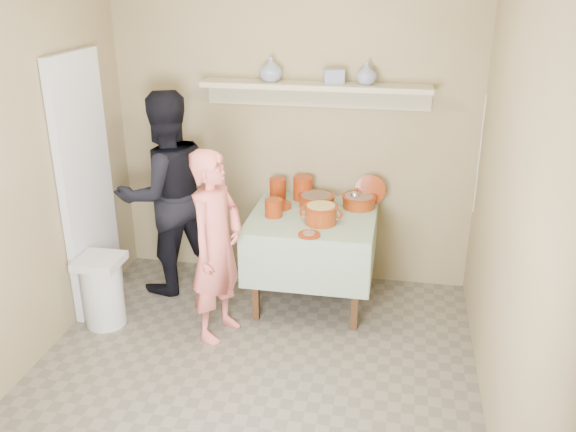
% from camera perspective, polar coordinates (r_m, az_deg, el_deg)
% --- Properties ---
extents(ground, '(3.50, 3.50, 0.00)m').
position_cam_1_polar(ground, '(4.10, -4.18, -16.25)').
color(ground, '#676051').
rests_on(ground, ground).
extents(tile_panel, '(0.06, 0.70, 2.00)m').
position_cam_1_polar(tile_panel, '(4.92, -18.33, 2.71)').
color(tile_panel, silver).
rests_on(tile_panel, ground).
extents(plate_stack_a, '(0.14, 0.14, 0.18)m').
position_cam_1_polar(plate_stack_a, '(5.05, -0.97, 2.54)').
color(plate_stack_a, maroon).
rests_on(plate_stack_a, serving_table).
extents(plate_stack_b, '(0.16, 0.16, 0.20)m').
position_cam_1_polar(plate_stack_b, '(5.04, 1.41, 2.63)').
color(plate_stack_b, maroon).
rests_on(plate_stack_b, serving_table).
extents(bowl_stack, '(0.14, 0.14, 0.14)m').
position_cam_1_polar(bowl_stack, '(4.70, -1.35, 0.76)').
color(bowl_stack, maroon).
rests_on(bowl_stack, serving_table).
extents(empty_bowl, '(0.15, 0.15, 0.04)m').
position_cam_1_polar(empty_bowl, '(4.88, -0.59, 1.00)').
color(empty_bowl, maroon).
rests_on(empty_bowl, serving_table).
extents(propped_lid, '(0.25, 0.07, 0.24)m').
position_cam_1_polar(propped_lid, '(4.98, 7.70, 2.43)').
color(propped_lid, maroon).
rests_on(propped_lid, serving_table).
extents(vase_right, '(0.20, 0.20, 0.17)m').
position_cam_1_polar(vase_right, '(4.80, 7.36, 13.10)').
color(vase_right, navy).
rests_on(vase_right, wall_shelf).
extents(vase_left, '(0.22, 0.22, 0.19)m').
position_cam_1_polar(vase_left, '(4.89, -1.61, 13.57)').
color(vase_left, navy).
rests_on(vase_left, wall_shelf).
extents(ceramic_box, '(0.18, 0.15, 0.11)m').
position_cam_1_polar(ceramic_box, '(4.82, 4.28, 12.90)').
color(ceramic_box, navy).
rests_on(ceramic_box, wall_shelf).
extents(person_cook, '(0.48, 0.60, 1.42)m').
position_cam_1_polar(person_cook, '(4.36, -6.72, -2.84)').
color(person_cook, '#DF6660').
rests_on(person_cook, ground).
extents(person_helper, '(1.04, 1.02, 1.69)m').
position_cam_1_polar(person_helper, '(5.05, -11.32, 2.04)').
color(person_helper, black).
rests_on(person_helper, ground).
extents(room_shell, '(3.04, 3.54, 2.62)m').
position_cam_1_polar(room_shell, '(3.35, -4.94, 5.94)').
color(room_shell, '#96855C').
rests_on(room_shell, ground).
extents(serving_table, '(0.97, 0.97, 0.76)m').
position_cam_1_polar(serving_table, '(4.81, 2.34, -1.16)').
color(serving_table, '#4C2D16').
rests_on(serving_table, ground).
extents(cazuela_meat_a, '(0.30, 0.30, 0.10)m').
position_cam_1_polar(cazuela_meat_a, '(4.91, 2.68, 1.55)').
color(cazuela_meat_a, '#6D1F03').
rests_on(cazuela_meat_a, serving_table).
extents(cazuela_meat_b, '(0.28, 0.28, 0.10)m').
position_cam_1_polar(cazuela_meat_b, '(4.92, 6.66, 1.47)').
color(cazuela_meat_b, '#6D1F03').
rests_on(cazuela_meat_b, serving_table).
extents(ladle, '(0.08, 0.26, 0.19)m').
position_cam_1_polar(ladle, '(4.88, 6.31, 1.96)').
color(ladle, silver).
rests_on(ladle, cazuela_meat_b).
extents(cazuela_rice, '(0.33, 0.25, 0.14)m').
position_cam_1_polar(cazuela_rice, '(4.57, 3.09, 0.32)').
color(cazuela_rice, '#6D1F03').
rests_on(cazuela_rice, serving_table).
extents(front_plate, '(0.16, 0.16, 0.03)m').
position_cam_1_polar(front_plate, '(4.38, 1.99, -1.73)').
color(front_plate, maroon).
rests_on(front_plate, serving_table).
extents(wall_shelf, '(1.80, 0.25, 0.21)m').
position_cam_1_polar(wall_shelf, '(4.87, 2.60, 11.84)').
color(wall_shelf, tan).
rests_on(wall_shelf, room_shell).
extents(trash_bin, '(0.32, 0.32, 0.56)m').
position_cam_1_polar(trash_bin, '(4.84, -16.92, -6.70)').
color(trash_bin, silver).
rests_on(trash_bin, ground).
extents(electrical_cord, '(0.01, 0.05, 0.90)m').
position_cam_1_polar(electrical_cord, '(4.79, 17.48, 5.45)').
color(electrical_cord, silver).
rests_on(electrical_cord, wall_shelf).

